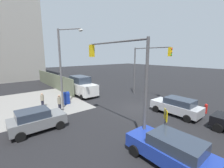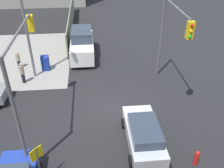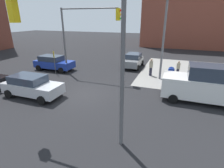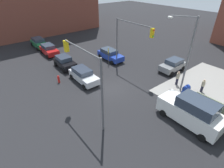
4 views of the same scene
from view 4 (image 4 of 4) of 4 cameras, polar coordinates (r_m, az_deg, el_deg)
ground_plane at (r=20.17m, az=-0.09°, el=-1.35°), size 120.00×120.00×0.00m
traffic_signal_nw_corner at (r=22.38m, az=5.72°, el=15.15°), size 6.16×0.36×6.50m
traffic_signal_se_corner at (r=13.94m, az=-8.52°, el=4.13°), size 5.56×0.36×6.50m
street_lamp_corner at (r=19.20m, az=23.01°, el=10.04°), size 2.36×1.63×8.00m
warning_sign_two_way at (r=25.24m, az=-1.18°, el=9.95°), size 0.48×0.48×2.40m
mailbox_blue at (r=19.89m, az=22.94°, el=-2.11°), size 0.56×0.64×1.43m
fire_hydrant at (r=21.96m, az=-17.05°, el=1.59°), size 0.26×0.26×0.94m
sedan_blue at (r=26.95m, az=-0.60°, el=9.60°), size 4.42×2.02×1.62m
coupe_silver at (r=21.35m, az=-9.31°, el=2.86°), size 4.42×2.02×1.62m
sedan_red at (r=30.68m, az=-19.87°, el=10.53°), size 4.11×2.02×1.62m
hatchback_black at (r=25.36m, az=-15.21°, el=6.97°), size 3.84×2.02×1.62m
hatchback_gray at (r=24.96m, az=19.21°, el=5.86°), size 2.02×3.80×1.62m
sedan_green at (r=34.78m, az=-22.75°, el=12.36°), size 4.33×2.02×1.62m
van_white_delivery at (r=16.39m, az=24.48°, el=-8.13°), size 5.40×2.32×2.62m
pedestrian_crossing at (r=21.61m, az=27.55°, el=-0.43°), size 0.36×0.36×1.55m
pedestrian_waiting at (r=21.75m, az=20.65°, el=1.89°), size 0.36×0.36×1.76m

